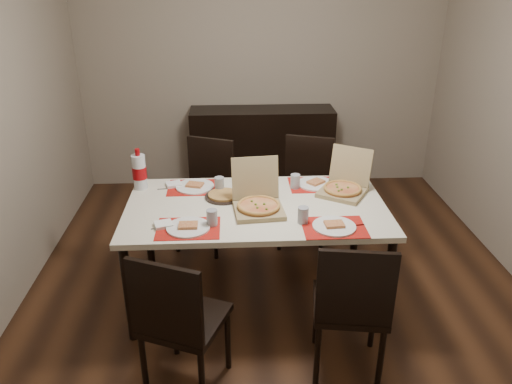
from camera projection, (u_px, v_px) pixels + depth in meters
ground at (276, 281)px, 3.94m from camera, size 3.80×4.00×0.02m
room_walls at (274, 46)px, 3.61m from camera, size 3.84×4.02×2.62m
sideboard at (262, 150)px, 5.36m from camera, size 1.50×0.40×0.90m
dining_table at (256, 214)px, 3.49m from camera, size 1.80×1.00×0.75m
chair_near_left at (178, 319)px, 2.72m from camera, size 0.55×0.55×0.93m
chair_near_right at (351, 304)px, 2.84m from camera, size 0.48×0.48×0.93m
chair_far_left at (206, 189)px, 4.29m from camera, size 0.54×0.54×0.93m
chair_far_right at (306, 187)px, 4.34m from camera, size 0.52×0.52×0.93m
setting_near_left at (191, 225)px, 3.15m from camera, size 0.44×0.30×0.11m
setting_near_right at (326, 223)px, 3.17m from camera, size 0.43×0.30×0.11m
setting_far_left at (198, 186)px, 3.71m from camera, size 0.50×0.30×0.11m
setting_far_right at (311, 183)px, 3.75m from camera, size 0.42×0.30×0.11m
napkin_loose at (262, 211)px, 3.36m from camera, size 0.14×0.13×0.02m
pizza_box_center at (258, 203)px, 3.37m from camera, size 0.36×0.39×0.33m
pizza_box_right at (344, 186)px, 3.63m from camera, size 0.44×0.45×0.31m
faina_plate at (224, 196)px, 3.57m from camera, size 0.27×0.27×0.03m
dip_bowl at (261, 192)px, 3.62m from camera, size 0.16×0.16×0.03m
soda_bottle at (139, 172)px, 3.67m from camera, size 0.10×0.10×0.31m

